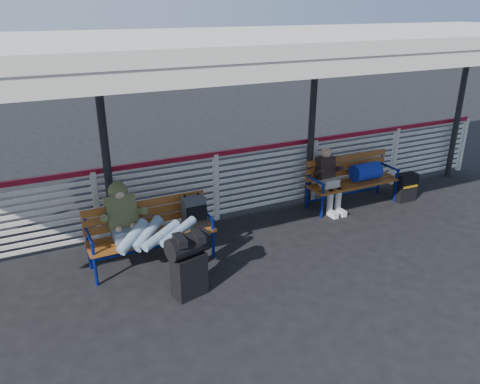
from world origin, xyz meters
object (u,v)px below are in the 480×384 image
bench_right (358,174)px  traveler_man (146,229)px  luggage_stack (189,262)px  companion_person (329,179)px  bench_left (164,222)px  suitcase_side (406,187)px

bench_right → traveler_man: size_ratio=1.10×
luggage_stack → companion_person: bearing=10.9°
bench_left → companion_person: bearing=7.3°
bench_right → suitcase_side: (0.93, -0.31, -0.31)m
bench_left → bench_right: size_ratio=1.00×
traveler_man → companion_person: bearing=12.0°
luggage_stack → bench_right: (3.88, 1.46, 0.11)m
luggage_stack → suitcase_side: 4.95m
luggage_stack → bench_left: (0.00, 1.03, 0.12)m
companion_person → suitcase_side: size_ratio=2.10×
companion_person → suitcase_side: 1.66m
luggage_stack → traveler_man: size_ratio=0.54×
luggage_stack → bench_right: size_ratio=0.49×
suitcase_side → luggage_stack: bearing=-165.0°
luggage_stack → suitcase_side: luggage_stack is taller
luggage_stack → bench_right: bench_right is taller
traveler_man → bench_right: bearing=10.3°
companion_person → suitcase_side: companion_person is taller
traveler_man → companion_person: 3.64m
bench_right → companion_person: (-0.67, -0.01, 0.01)m
suitcase_side → bench_left: bearing=-177.1°
luggage_stack → bench_left: bench_left is taller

